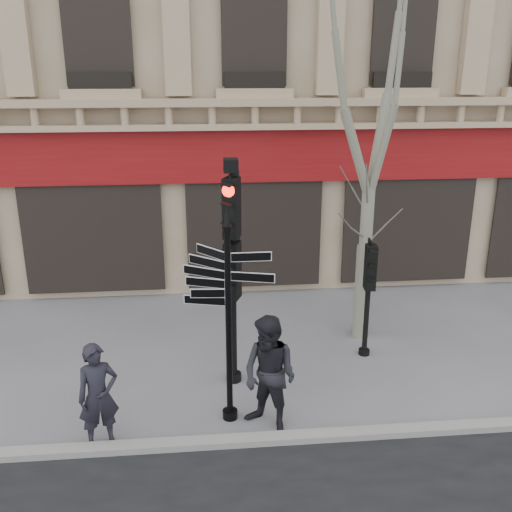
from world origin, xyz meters
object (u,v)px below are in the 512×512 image
at_px(fingerpost, 228,281).
at_px(traffic_signal_main, 232,247).
at_px(traffic_signal_secondary, 369,279).
at_px(plane_tree, 377,66).
at_px(pedestrian_b, 270,375).
at_px(pedestrian_a, 98,396).

bearing_deg(fingerpost, traffic_signal_main, 108.31).
relative_size(fingerpost, traffic_signal_secondary, 1.55).
xyz_separation_m(fingerpost, traffic_signal_main, (0.13, 1.20, 0.17)).
bearing_deg(plane_tree, pedestrian_b, -126.90).
height_order(pedestrian_a, pedestrian_b, pedestrian_b).
relative_size(fingerpost, traffic_signal_main, 0.88).
relative_size(pedestrian_a, pedestrian_b, 0.87).
xyz_separation_m(fingerpost, pedestrian_a, (-2.03, -0.50, -1.61)).
xyz_separation_m(pedestrian_a, pedestrian_b, (2.65, 0.15, 0.13)).
bearing_deg(traffic_signal_secondary, pedestrian_a, -147.35).
xyz_separation_m(fingerpost, traffic_signal_secondary, (2.87, 1.97, -0.82)).
distance_m(plane_tree, pedestrian_a, 7.71).
distance_m(pedestrian_a, pedestrian_b, 2.66).
height_order(traffic_signal_secondary, pedestrian_a, traffic_signal_secondary).
relative_size(traffic_signal_secondary, pedestrian_a, 1.38).
relative_size(plane_tree, pedestrian_b, 4.08).
bearing_deg(traffic_signal_main, pedestrian_b, -51.58).
relative_size(traffic_signal_main, pedestrian_b, 2.12).
xyz_separation_m(traffic_signal_main, traffic_signal_secondary, (2.73, 0.77, -0.99)).
bearing_deg(pedestrian_a, pedestrian_b, -18.10).
bearing_deg(pedestrian_a, traffic_signal_secondary, 5.55).
relative_size(traffic_signal_secondary, plane_tree, 0.29).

